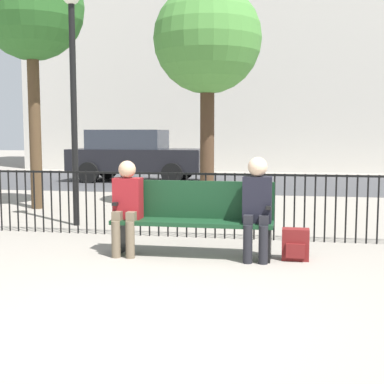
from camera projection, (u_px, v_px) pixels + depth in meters
The scene contains 11 objects.
ground_plane at pixel (143, 317), 4.40m from camera, with size 80.00×80.00×0.00m, color gray.
park_bench at pixel (193, 215), 6.61m from camera, with size 1.98×0.45×0.92m.
seated_person_0 at pixel (127, 202), 6.61m from camera, with size 0.34×0.39×1.18m.
seated_person_1 at pixel (257, 202), 6.32m from camera, with size 0.34×0.39×1.23m.
backpack at pixel (295, 245), 6.38m from camera, with size 0.32×0.23×0.38m.
fence_railing at pixel (206, 200), 7.70m from camera, with size 9.01×0.03×0.95m.
tree_0 at pixel (207, 41), 10.57m from camera, with size 2.15×2.15×4.44m.
tree_1 at pixel (31, 9), 10.39m from camera, with size 2.06×2.06×4.99m.
lamp_post at pixel (73, 71), 8.55m from camera, with size 0.28×0.28×3.81m.
street_surface at pixel (251, 183), 16.13m from camera, with size 24.00×6.00×0.01m.
parked_car_0 at pixel (135, 155), 16.83m from camera, with size 4.20×1.94×1.62m.
Camera 1 is at (1.17, -4.12, 1.51)m, focal length 50.00 mm.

